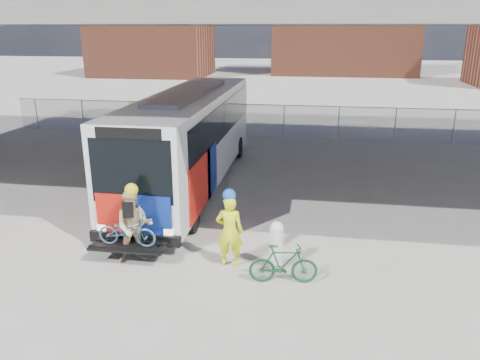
% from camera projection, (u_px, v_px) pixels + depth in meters
% --- Properties ---
extents(ground, '(160.00, 160.00, 0.00)m').
position_uv_depth(ground, '(227.00, 218.00, 15.28)').
color(ground, '#9E9991').
rests_on(ground, ground).
extents(bus, '(2.67, 12.90, 3.69)m').
position_uv_depth(bus, '(191.00, 132.00, 17.94)').
color(bus, silver).
rests_on(bus, ground).
extents(overpass, '(40.00, 16.00, 7.95)m').
position_uv_depth(overpass, '(245.00, 9.00, 16.99)').
color(overpass, '#605E59').
rests_on(overpass, ground).
extents(chainlink_fence, '(30.00, 0.06, 30.00)m').
position_uv_depth(chainlink_fence, '(266.00, 112.00, 26.10)').
color(chainlink_fence, gray).
rests_on(chainlink_fence, ground).
extents(brick_buildings, '(54.00, 22.00, 12.00)m').
position_uv_depth(brick_buildings, '(307.00, 31.00, 58.65)').
color(brick_buildings, brown).
rests_on(brick_buildings, ground).
extents(bollard, '(0.34, 0.34, 1.31)m').
position_uv_depth(bollard, '(276.00, 244.00, 11.85)').
color(bollard, white).
rests_on(bollard, ground).
extents(cyclist_hivis, '(0.72, 0.49, 2.12)m').
position_uv_depth(cyclist_hivis, '(230.00, 229.00, 11.93)').
color(cyclist_hivis, '#E5F119').
rests_on(cyclist_hivis, ground).
extents(cyclist_tan, '(1.18, 1.07, 2.18)m').
position_uv_depth(cyclist_tan, '(134.00, 225.00, 12.15)').
color(cyclist_tan, '#D3B487').
rests_on(cyclist_tan, ground).
extents(bike_parked, '(1.72, 0.69, 1.00)m').
position_uv_depth(bike_parked, '(283.00, 264.00, 11.25)').
color(bike_parked, '#164726').
rests_on(bike_parked, ground).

